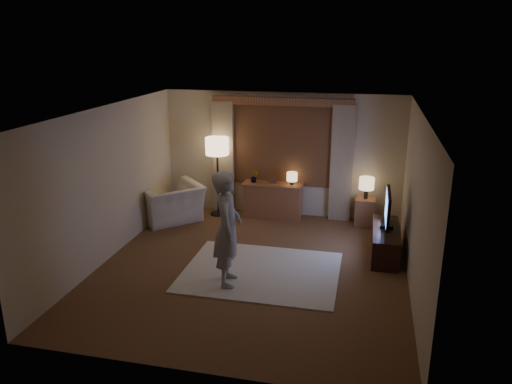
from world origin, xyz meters
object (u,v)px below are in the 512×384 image
(side_table, at_px, (365,212))
(person, at_px, (227,229))
(sideboard, at_px, (273,201))
(tv_stand, at_px, (385,242))
(armchair, at_px, (171,203))

(side_table, relative_size, person, 0.31)
(sideboard, bearing_deg, side_table, -1.50)
(sideboard, relative_size, person, 0.67)
(tv_stand, bearing_deg, sideboard, 147.22)
(person, bearing_deg, tv_stand, -66.79)
(armchair, bearing_deg, person, 84.24)
(sideboard, xyz_separation_m, armchair, (-2.01, -0.70, 0.04))
(armchair, height_order, person, person)
(sideboard, bearing_deg, armchair, -160.88)
(tv_stand, bearing_deg, armchair, 169.77)
(side_table, xyz_separation_m, person, (-2.01, -3.05, 0.64))
(sideboard, bearing_deg, tv_stand, -32.78)
(sideboard, height_order, tv_stand, sideboard)
(sideboard, xyz_separation_m, tv_stand, (2.29, -1.47, -0.10))
(side_table, height_order, person, person)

